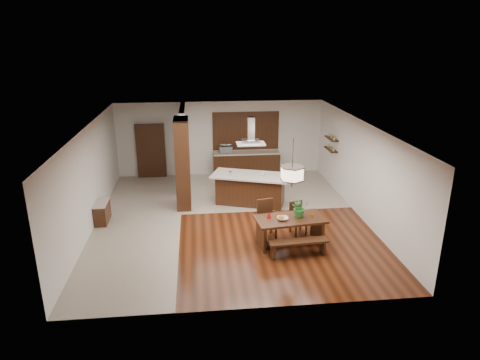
{
  "coord_description": "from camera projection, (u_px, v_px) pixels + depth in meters",
  "views": [
    {
      "loc": [
        -0.97,
        -11.89,
        5.35
      ],
      "look_at": [
        0.3,
        0.0,
        1.25
      ],
      "focal_mm": 32.0,
      "sensor_mm": 36.0,
      "label": 1
    }
  ],
  "objects": [
    {
      "name": "hallway_doorway",
      "position": [
        151.0,
        151.0,
        16.54
      ],
      "size": [
        1.1,
        0.2,
        2.1
      ],
      "primitive_type": "cube",
      "color": "black",
      "rests_on": "ground"
    },
    {
      "name": "shelf_upper",
      "position": [
        331.0,
        139.0,
        15.27
      ],
      "size": [
        0.26,
        0.9,
        0.04
      ],
      "primitive_type": "cube",
      "color": "black",
      "rests_on": "room_shell"
    },
    {
      "name": "napkin_cone",
      "position": [
        269.0,
        215.0,
        11.2
      ],
      "size": [
        0.16,
        0.16,
        0.2
      ],
      "primitive_type": "cone",
      "rotation": [
        0.0,
        0.0,
        -0.28
      ],
      "color": "#A60B0E",
      "rests_on": "dining_table"
    },
    {
      "name": "gold_ornament",
      "position": [
        312.0,
        215.0,
        11.28
      ],
      "size": [
        0.08,
        0.08,
        0.1
      ],
      "primitive_type": "cylinder",
      "rotation": [
        0.0,
        0.0,
        -0.27
      ],
      "color": "gold",
      "rests_on": "dining_table"
    },
    {
      "name": "tile_kitchen",
      "position": [
        259.0,
        189.0,
        15.49
      ],
      "size": [
        5.5,
        4.0,
        0.01
      ],
      "primitive_type": "cube",
      "color": "#B1A393",
      "rests_on": "ground"
    },
    {
      "name": "dining_chair_left",
      "position": [
        267.0,
        219.0,
        11.73
      ],
      "size": [
        0.55,
        0.55,
        1.05
      ],
      "primitive_type": null,
      "rotation": [
        0.0,
        0.0,
        0.21
      ],
      "color": "black",
      "rests_on": "ground"
    },
    {
      "name": "microwave",
      "position": [
        226.0,
        149.0,
        16.65
      ],
      "size": [
        0.51,
        0.35,
        0.28
      ],
      "primitive_type": "imported",
      "rotation": [
        0.0,
        0.0,
        0.03
      ],
      "color": "silver",
      "rests_on": "rear_counter"
    },
    {
      "name": "kitchen_island",
      "position": [
        250.0,
        189.0,
        14.02
      ],
      "size": [
        2.71,
        1.84,
        1.03
      ],
      "rotation": [
        0.0,
        0.0,
        -0.34
      ],
      "color": "black",
      "rests_on": "ground"
    },
    {
      "name": "partition_stub",
      "position": [
        184.0,
        147.0,
        15.51
      ],
      "size": [
        0.18,
        2.4,
        2.9
      ],
      "primitive_type": "cube",
      "color": "silver",
      "rests_on": "ground"
    },
    {
      "name": "tile_hallway",
      "position": [
        138.0,
        223.0,
        12.74
      ],
      "size": [
        2.5,
        9.0,
        0.01
      ],
      "primitive_type": "cube",
      "color": "#B1A393",
      "rests_on": "ground"
    },
    {
      "name": "foliage_plant",
      "position": [
        300.0,
        208.0,
        11.25
      ],
      "size": [
        0.49,
        0.44,
        0.51
      ],
      "primitive_type": "imported",
      "rotation": [
        0.0,
        0.0,
        -0.09
      ],
      "color": "#297D30",
      "rests_on": "dining_table"
    },
    {
      "name": "island_cup",
      "position": [
        262.0,
        174.0,
        13.77
      ],
      "size": [
        0.14,
        0.14,
        0.1
      ],
      "primitive_type": "imported",
      "rotation": [
        0.0,
        0.0,
        -0.12
      ],
      "color": "silver",
      "rests_on": "kitchen_island"
    },
    {
      "name": "fruit_bowl",
      "position": [
        283.0,
        219.0,
        11.12
      ],
      "size": [
        0.29,
        0.29,
        0.07
      ],
      "primitive_type": "imported",
      "rotation": [
        0.0,
        0.0,
        -0.02
      ],
      "color": "beige",
      "rests_on": "dining_table"
    },
    {
      "name": "dining_table",
      "position": [
        290.0,
        225.0,
        11.31
      ],
      "size": [
        1.92,
        1.13,
        0.76
      ],
      "rotation": [
        0.0,
        0.0,
        0.13
      ],
      "color": "black",
      "rests_on": "ground"
    },
    {
      "name": "range_hood",
      "position": [
        251.0,
        131.0,
        13.4
      ],
      "size": [
        0.9,
        0.55,
        0.87
      ],
      "primitive_type": null,
      "color": "silver",
      "rests_on": "room_shell"
    },
    {
      "name": "hallway_console",
      "position": [
        102.0,
        212.0,
        12.72
      ],
      "size": [
        0.37,
        0.88,
        0.63
      ],
      "primitive_type": "cube",
      "color": "black",
      "rests_on": "ground"
    },
    {
      "name": "dining_chair_right",
      "position": [
        299.0,
        218.0,
        11.95
      ],
      "size": [
        0.5,
        0.5,
        0.91
      ],
      "primitive_type": null,
      "rotation": [
        0.0,
        0.0,
        0.28
      ],
      "color": "black",
      "rests_on": "ground"
    },
    {
      "name": "rear_counter",
      "position": [
        246.0,
        164.0,
        16.91
      ],
      "size": [
        2.6,
        0.62,
        0.95
      ],
      "color": "black",
      "rests_on": "ground"
    },
    {
      "name": "partition_pier",
      "position": [
        183.0,
        164.0,
        13.53
      ],
      "size": [
        0.45,
        1.0,
        2.9
      ],
      "primitive_type": "cube",
      "color": "black",
      "rests_on": "ground"
    },
    {
      "name": "room_shell",
      "position": [
        230.0,
        154.0,
        12.35
      ],
      "size": [
        9.0,
        9.04,
        2.92
      ],
      "color": "#361609",
      "rests_on": "ground"
    },
    {
      "name": "pendant_lantern",
      "position": [
        293.0,
        164.0,
        10.76
      ],
      "size": [
        0.64,
        0.64,
        1.31
      ],
      "primitive_type": null,
      "color": "#FFEFC3",
      "rests_on": "room_shell"
    },
    {
      "name": "kitchen_window",
      "position": [
        246.0,
        131.0,
        16.74
      ],
      "size": [
        2.6,
        0.08,
        1.5
      ],
      "primitive_type": "cube",
      "color": "olive",
      "rests_on": "room_shell"
    },
    {
      "name": "soffit_band",
      "position": [
        229.0,
        126.0,
        12.08
      ],
      "size": [
        8.0,
        9.0,
        0.02
      ],
      "primitive_type": "cube",
      "color": "#3C190F",
      "rests_on": "room_shell"
    },
    {
      "name": "shelf_lower",
      "position": [
        331.0,
        149.0,
        15.4
      ],
      "size": [
        0.26,
        0.9,
        0.04
      ],
      "primitive_type": "cube",
      "color": "black",
      "rests_on": "room_shell"
    },
    {
      "name": "dining_bench",
      "position": [
        298.0,
        248.0,
        10.81
      ],
      "size": [
        1.53,
        0.43,
        0.42
      ],
      "primitive_type": null,
      "rotation": [
        0.0,
        0.0,
        0.07
      ],
      "color": "black",
      "rests_on": "ground"
    }
  ]
}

